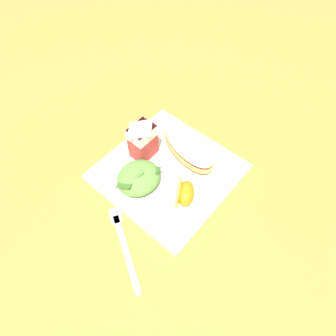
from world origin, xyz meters
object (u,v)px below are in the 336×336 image
at_px(milk_carton, 141,138).
at_px(cheesy_pizza_bread, 187,146).
at_px(white_plate, 168,172).
at_px(orange_wedge_front, 185,193).
at_px(green_salad_pile, 139,178).
at_px(metal_fork, 123,241).

bearing_deg(milk_carton, cheesy_pizza_bread, -43.49).
bearing_deg(white_plate, orange_wedge_front, -112.65).
distance_m(green_salad_pile, metal_fork, 0.14).
relative_size(milk_carton, orange_wedge_front, 1.57).
bearing_deg(cheesy_pizza_bread, white_plate, -178.31).
distance_m(cheesy_pizza_bread, milk_carton, 0.11).
bearing_deg(orange_wedge_front, green_salad_pile, 109.40).
bearing_deg(cheesy_pizza_bread, milk_carton, 136.51).
height_order(white_plate, green_salad_pile, green_salad_pile).
distance_m(green_salad_pile, milk_carton, 0.09).
xyz_separation_m(cheesy_pizza_bread, milk_carton, (-0.08, 0.07, 0.04)).
bearing_deg(milk_carton, metal_fork, -147.95).
height_order(white_plate, metal_fork, white_plate).
bearing_deg(white_plate, cheesy_pizza_bread, 1.69).
distance_m(white_plate, metal_fork, 0.19).
height_order(cheesy_pizza_bread, orange_wedge_front, orange_wedge_front).
height_order(milk_carton, orange_wedge_front, milk_carton).
bearing_deg(metal_fork, milk_carton, 32.05).
xyz_separation_m(milk_carton, metal_fork, (-0.18, -0.11, -0.07)).
bearing_deg(cheesy_pizza_bread, green_salad_pile, 169.78).
distance_m(orange_wedge_front, metal_fork, 0.16).
xyz_separation_m(cheesy_pizza_bread, green_salad_pile, (-0.14, 0.03, 0.00)).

